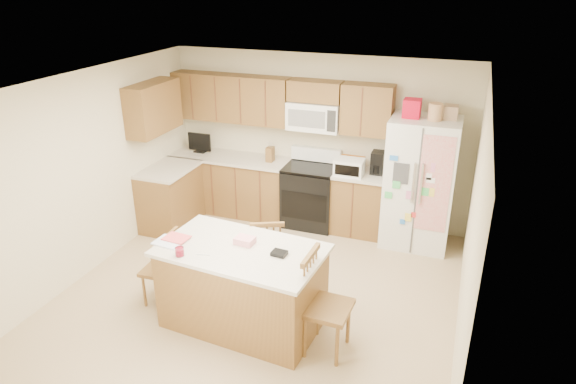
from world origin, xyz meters
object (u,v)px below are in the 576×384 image
at_px(island, 242,286).
at_px(windsor_chair_back, 267,255).
at_px(windsor_chair_right, 325,307).
at_px(windsor_chair_left, 162,269).
at_px(refrigerator, 420,182).
at_px(stove, 311,194).

xyz_separation_m(island, windsor_chair_back, (-0.00, 0.71, -0.02)).
distance_m(island, windsor_chair_right, 0.95).
height_order(island, windsor_chair_back, island).
xyz_separation_m(island, windsor_chair_left, (-1.03, 0.06, -0.04)).
bearing_deg(windsor_chair_right, island, 173.15).
bearing_deg(windsor_chair_left, refrigerator, 43.75).
height_order(refrigerator, windsor_chair_right, refrigerator).
bearing_deg(island, windsor_chair_right, -6.85).
bearing_deg(windsor_chair_left, island, -3.34).
bearing_deg(stove, windsor_chair_back, -88.53).
relative_size(stove, windsor_chair_right, 1.04).
bearing_deg(refrigerator, island, -121.27).
bearing_deg(windsor_chair_right, stove, 110.31).
height_order(island, windsor_chair_left, island).
distance_m(stove, island, 2.57).
bearing_deg(island, refrigerator, 58.73).
bearing_deg(stove, refrigerator, -2.30).
distance_m(refrigerator, windsor_chair_left, 3.57).
relative_size(windsor_chair_left, windsor_chair_right, 0.84).
distance_m(island, windsor_chair_left, 1.03).
height_order(windsor_chair_left, windsor_chair_back, windsor_chair_back).
distance_m(windsor_chair_left, windsor_chair_right, 1.98).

